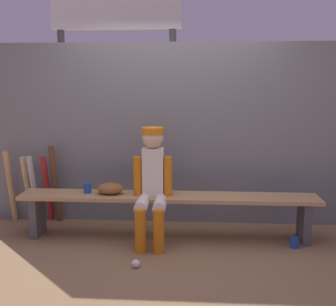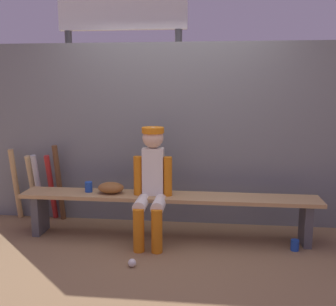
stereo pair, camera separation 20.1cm
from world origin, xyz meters
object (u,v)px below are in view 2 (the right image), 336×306
(bat_wood_dark, at_px, (59,183))
(bat_wood_natural, at_px, (33,187))
(bat_aluminum_silver, at_px, (38,188))
(scoreboard, at_px, (127,29))
(player_seated, at_px, (152,181))
(dugout_bench, at_px, (168,203))
(cup_on_bench, at_px, (89,187))
(bat_wood_tan, at_px, (16,184))
(cup_on_ground, at_px, (295,245))
(baseball_glove, at_px, (111,188))
(bat_aluminum_red, at_px, (51,187))
(baseball, at_px, (132,263))

(bat_wood_dark, distance_m, bat_wood_natural, 0.36)
(bat_aluminum_silver, bearing_deg, scoreboard, 56.24)
(player_seated, bearing_deg, dugout_bench, 35.75)
(bat_wood_dark, bearing_deg, bat_aluminum_silver, -171.50)
(scoreboard, bearing_deg, cup_on_bench, -93.82)
(player_seated, bearing_deg, scoreboard, 109.28)
(bat_wood_tan, relative_size, cup_on_ground, 7.91)
(dugout_bench, bearing_deg, cup_on_ground, -8.10)
(player_seated, height_order, cup_on_ground, player_seated)
(player_seated, bearing_deg, cup_on_bench, 169.03)
(dugout_bench, bearing_deg, baseball_glove, 180.00)
(bat_aluminum_red, xyz_separation_m, scoreboard, (0.70, 1.21, 1.97))
(bat_wood_natural, height_order, cup_on_ground, bat_wood_natural)
(player_seated, xyz_separation_m, bat_wood_natural, (-1.55, 0.56, -0.26))
(bat_aluminum_silver, distance_m, baseball, 1.77)
(bat_wood_natural, bearing_deg, player_seated, -19.67)
(baseball_glove, distance_m, bat_wood_dark, 0.84)
(baseball, relative_size, cup_on_bench, 0.67)
(baseball, height_order, scoreboard, scoreboard)
(bat_wood_natural, relative_size, bat_wood_tan, 0.92)
(bat_wood_tan, distance_m, scoreboard, 2.56)
(player_seated, relative_size, baseball, 16.17)
(bat_wood_tan, bearing_deg, baseball, -34.17)
(player_seated, relative_size, bat_aluminum_red, 1.46)
(bat_wood_dark, bearing_deg, player_seated, -23.27)
(baseball, bearing_deg, cup_on_bench, 130.05)
(baseball_glove, relative_size, bat_aluminum_silver, 0.34)
(dugout_bench, relative_size, bat_wood_dark, 3.38)
(bat_wood_dark, distance_m, cup_on_bench, 0.62)
(bat_aluminum_silver, relative_size, cup_on_bench, 7.51)
(dugout_bench, bearing_deg, bat_wood_tan, 167.82)
(bat_aluminum_silver, relative_size, bat_wood_tan, 0.95)
(player_seated, relative_size, bat_aluminum_silver, 1.45)
(baseball_glove, height_order, cup_on_ground, baseball_glove)
(bat_wood_dark, xyz_separation_m, cup_on_ground, (2.65, -0.59, -0.41))
(bat_wood_tan, height_order, cup_on_ground, bat_wood_tan)
(bat_wood_tan, relative_size, baseball, 11.76)
(bat_wood_tan, height_order, baseball, bat_wood_tan)
(cup_on_ground, bearing_deg, baseball_glove, 174.50)
(bat_aluminum_red, relative_size, bat_wood_tan, 0.94)
(bat_aluminum_red, xyz_separation_m, baseball, (1.21, -1.13, -0.37))
(dugout_bench, xyz_separation_m, bat_wood_natural, (-1.71, 0.44, 0.02))
(cup_on_ground, bearing_deg, bat_wood_tan, 169.46)
(bat_aluminum_red, bearing_deg, bat_wood_natural, 173.50)
(bat_wood_dark, relative_size, baseball, 12.59)
(dugout_bench, relative_size, bat_aluminum_silver, 3.81)
(player_seated, distance_m, bat_wood_natural, 1.67)
(player_seated, xyz_separation_m, cup_on_ground, (1.45, -0.07, -0.60))
(bat_wood_tan, bearing_deg, player_seated, -16.68)
(bat_wood_dark, height_order, bat_aluminum_silver, bat_wood_dark)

